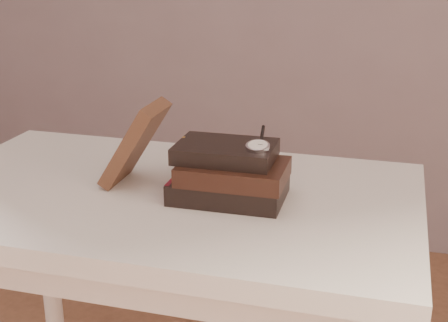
# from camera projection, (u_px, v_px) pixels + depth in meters

# --- Properties ---
(table) EXTENTS (1.00, 0.60, 0.75)m
(table) POSITION_uv_depth(u_px,v_px,m) (167.00, 232.00, 1.28)
(table) COLOR silver
(table) RESTS_ON ground
(book_stack) EXTENTS (0.22, 0.15, 0.11)m
(book_stack) POSITION_uv_depth(u_px,v_px,m) (230.00, 174.00, 1.19)
(book_stack) COLOR black
(book_stack) RESTS_ON table
(journal) EXTENTS (0.12, 0.12, 0.17)m
(journal) POSITION_uv_depth(u_px,v_px,m) (135.00, 143.00, 1.25)
(journal) COLOR #3B2216
(journal) RESTS_ON table
(pocket_watch) EXTENTS (0.05, 0.15, 0.02)m
(pocket_watch) POSITION_uv_depth(u_px,v_px,m) (258.00, 145.00, 1.15)
(pocket_watch) COLOR silver
(pocket_watch) RESTS_ON book_stack
(eyeglasses) EXTENTS (0.09, 0.10, 0.04)m
(eyeglasses) POSITION_uv_depth(u_px,v_px,m) (202.00, 153.00, 1.27)
(eyeglasses) COLOR silver
(eyeglasses) RESTS_ON book_stack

